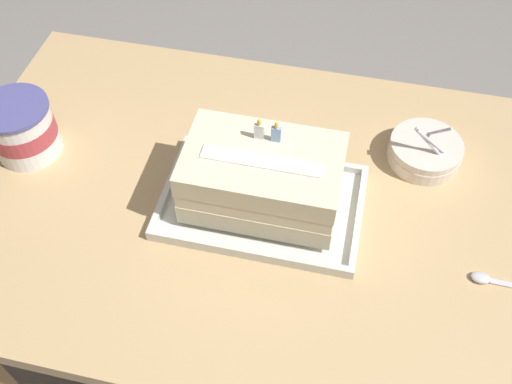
{
  "coord_description": "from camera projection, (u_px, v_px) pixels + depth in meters",
  "views": [
    {
      "loc": [
        0.16,
        -0.65,
        1.66
      ],
      "look_at": [
        0.01,
        -0.01,
        0.81
      ],
      "focal_mm": 40.31,
      "sensor_mm": 36.0,
      "label": 1
    }
  ],
  "objects": [
    {
      "name": "serving_spoon_near_tray",
      "position": [
        489.0,
        280.0,
        0.99
      ],
      "size": [
        0.13,
        0.02,
        0.01
      ],
      "color": "silver",
      "rests_on": "dining_table"
    },
    {
      "name": "bowl_stack",
      "position": [
        425.0,
        151.0,
        1.15
      ],
      "size": [
        0.15,
        0.15,
        0.11
      ],
      "color": "silver",
      "rests_on": "dining_table"
    },
    {
      "name": "dining_table",
      "position": [
        251.0,
        230.0,
        1.19
      ],
      "size": [
        1.19,
        0.79,
        0.78
      ],
      "color": "tan",
      "rests_on": "ground_plane"
    },
    {
      "name": "ground_plane",
      "position": [
        252.0,
        354.0,
        1.72
      ],
      "size": [
        8.0,
        8.0,
        0.0
      ],
      "primitive_type": "plane",
      "color": "gray"
    },
    {
      "name": "foil_tray",
      "position": [
        262.0,
        203.0,
        1.09
      ],
      "size": [
        0.38,
        0.25,
        0.02
      ],
      "color": "silver",
      "rests_on": "dining_table"
    },
    {
      "name": "birthday_cake",
      "position": [
        262.0,
        178.0,
        1.03
      ],
      "size": [
        0.28,
        0.17,
        0.17
      ],
      "color": "beige",
      "rests_on": "foil_tray"
    },
    {
      "name": "ice_cream_tub",
      "position": [
        22.0,
        128.0,
        1.14
      ],
      "size": [
        0.14,
        0.14,
        0.12
      ],
      "color": "white",
      "rests_on": "dining_table"
    }
  ]
}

